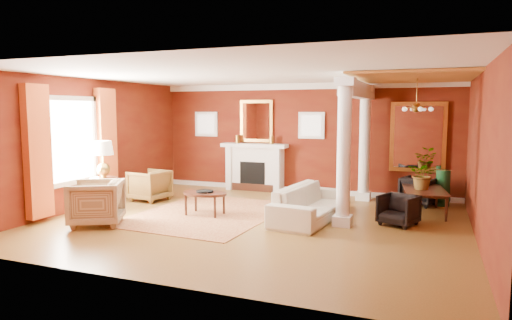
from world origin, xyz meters
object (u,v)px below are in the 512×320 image
at_px(armchair_leopard, 149,184).
at_px(coffee_table, 205,194).
at_px(side_table, 103,163).
at_px(dining_table, 426,194).
at_px(armchair_stripe, 96,201).
at_px(sofa, 311,197).

relative_size(armchair_leopard, coffee_table, 0.86).
height_order(armchair_leopard, side_table, side_table).
bearing_deg(coffee_table, dining_table, 23.33).
distance_m(coffee_table, side_table, 2.43).
bearing_deg(coffee_table, side_table, -172.30).
distance_m(armchair_leopard, coffee_table, 2.18).
xyz_separation_m(armchair_stripe, side_table, (-0.79, 1.19, 0.56)).
xyz_separation_m(armchair_leopard, armchair_stripe, (0.44, -2.39, 0.06)).
bearing_deg(coffee_table, armchair_stripe, -135.83).
height_order(armchair_stripe, side_table, side_table).
relative_size(coffee_table, dining_table, 0.65).
bearing_deg(armchair_stripe, sofa, 88.81).
relative_size(sofa, armchair_leopard, 2.83).
relative_size(armchair_stripe, coffee_table, 0.99).
height_order(side_table, dining_table, side_table).
distance_m(armchair_stripe, coffee_table, 2.16).
bearing_deg(armchair_leopard, armchair_stripe, 19.67).
xyz_separation_m(armchair_leopard, coffee_table, (1.99, -0.89, 0.03)).
bearing_deg(side_table, armchair_stripe, -56.25).
relative_size(sofa, dining_table, 1.57).
height_order(sofa, coffee_table, sofa).
height_order(armchair_leopard, dining_table, dining_table).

